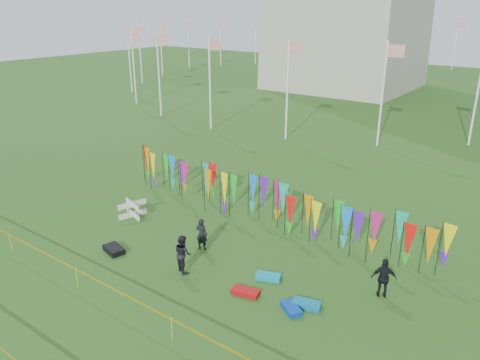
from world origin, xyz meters
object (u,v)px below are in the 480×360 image
Objects in this scene: person_left at (202,234)px; kite_bag_black at (114,249)px; kite_bag_teal at (306,304)px; person_right at (384,278)px; kite_bag_blue at (291,308)px; kite_bag_red at (246,292)px; person_mid at (183,253)px; kite_bag_turquoise at (268,277)px; box_kite at (133,209)px.

person_left is 1.41× the size of kite_bag_black.
kite_bag_black is 9.14m from kite_bag_teal.
person_right is 1.53× the size of kite_bag_teal.
person_left reaches higher than kite_bag_black.
person_right is at bearing 50.41° from kite_bag_blue.
kite_bag_red reaches higher than kite_bag_blue.
kite_bag_black is (-8.67, -1.03, 0.03)m from kite_bag_blue.
kite_bag_black is (-3.04, -2.58, -0.64)m from person_left.
person_mid is at bearing 11.11° from kite_bag_black.
kite_bag_red is (3.69, -1.71, -0.66)m from person_left.
kite_bag_black reaches higher than kite_bag_blue.
person_left is 4.12m from kite_bag_red.
person_right reaches higher than kite_bag_turquoise.
person_mid is 1.52× the size of kite_bag_black.
kite_bag_red is at bearing -162.69° from kite_bag_teal.
kite_bag_black is (-6.84, -2.30, 0.03)m from kite_bag_turquoise.
kite_bag_turquoise is at bearing 85.33° from kite_bag_red.
box_kite is 0.55× the size of person_right.
kite_bag_teal reaches higher than kite_bag_red.
person_left is 1.53× the size of kite_bag_turquoise.
kite_bag_blue is at bearing -34.72° from kite_bag_turquoise.
person_left is (5.17, -0.43, 0.31)m from box_kite.
kite_bag_black reaches higher than kite_bag_red.
kite_bag_teal is at bearing 9.99° from kite_bag_black.
person_mid is at bearing -170.77° from kite_bag_teal.
kite_bag_turquoise is (3.80, -0.28, -0.66)m from person_left.
kite_bag_turquoise is at bearing 162.62° from person_left.
kite_bag_teal is (11.14, -1.43, -0.35)m from box_kite.
kite_bag_teal is (-2.02, -2.30, -0.71)m from person_right.
box_kite is at bearing 166.42° from kite_bag_red.
person_mid is 3.19m from kite_bag_red.
person_mid is (0.58, -1.87, 0.06)m from person_left.
kite_bag_red is (8.86, -2.14, -0.35)m from box_kite.
person_right is (13.15, 0.87, 0.36)m from box_kite.
person_mid is at bearing -176.97° from kite_bag_red.
person_right is 4.53m from kite_bag_turquoise.
kite_bag_teal is at bearing 23.51° from person_right.
kite_bag_turquoise is 0.95× the size of kite_bag_teal.
person_right is at bearing 3.77° from box_kite.
kite_bag_red is at bearing 7.41° from kite_bag_black.
kite_bag_blue is 0.87× the size of kite_bag_black.
person_right is 1.50× the size of kite_bag_red.
kite_bag_red is (3.10, 0.16, -0.72)m from person_mid.
person_right is 11.71m from kite_bag_black.
kite_bag_blue is 0.89× the size of kite_bag_teal.
person_left is 4.04m from kite_bag_black.
kite_bag_teal is at bearing 157.38° from person_left.
kite_bag_blue is at bearing 151.48° from person_left.
kite_bag_red is (-4.30, -3.01, -0.71)m from person_right.
person_left reaches higher than kite_bag_turquoise.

